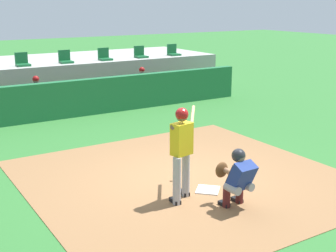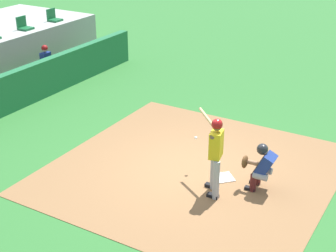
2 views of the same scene
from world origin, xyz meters
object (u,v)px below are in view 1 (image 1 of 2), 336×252
dugout_player_1 (38,95)px  batter_at_plate (182,148)px  stadium_seat_5 (105,57)px  stadium_seat_7 (173,52)px  home_plate (208,190)px  dugout_player_2 (144,84)px  stadium_seat_6 (140,54)px  stadium_seat_4 (65,59)px  stadium_seat_3 (22,62)px  catcher_crouched (237,176)px

dugout_player_1 → batter_at_plate: bearing=-88.3°
dugout_player_1 → stadium_seat_5: 4.02m
batter_at_plate → stadium_seat_5: 10.73m
batter_at_plate → stadium_seat_7: (6.36, 10.25, 0.50)m
home_plate → stadium_seat_7: size_ratio=0.92×
dugout_player_1 → dugout_player_2: bearing=0.0°
home_plate → stadium_seat_5: (2.44, 10.18, 1.51)m
dugout_player_2 → stadium_seat_6: bearing=64.1°
dugout_player_2 → stadium_seat_4: stadium_seat_4 is taller
home_plate → stadium_seat_6: size_ratio=0.92×
home_plate → dugout_player_1: 8.22m
dugout_player_2 → stadium_seat_6: stadium_seat_6 is taller
dugout_player_1 → stadium_seat_3: size_ratio=2.71×
batter_at_plate → dugout_player_2: size_ratio=1.39×
stadium_seat_4 → stadium_seat_6: bearing=0.0°
stadium_seat_5 → stadium_seat_6: size_ratio=1.00×
stadium_seat_3 → stadium_seat_5: bearing=0.0°
batter_at_plate → stadium_seat_4: 10.37m
home_plate → stadium_seat_6: stadium_seat_6 is taller
catcher_crouched → dugout_player_2: 9.53m
home_plate → dugout_player_1: size_ratio=0.34×
dugout_player_2 → stadium_seat_3: stadium_seat_3 is taller
catcher_crouched → stadium_seat_3: 11.12m
dugout_player_1 → stadium_seat_6: 5.45m
stadium_seat_4 → batter_at_plate: bearing=-98.3°
stadium_seat_6 → stadium_seat_7: (1.62, 0.00, 0.00)m
stadium_seat_4 → stadium_seat_5: size_ratio=1.00×
catcher_crouched → stadium_seat_6: stadium_seat_6 is taller
catcher_crouched → stadium_seat_3: (-0.80, 11.05, 0.93)m
home_plate → catcher_crouched: bearing=-91.0°
dugout_player_1 → stadium_seat_5: size_ratio=2.71×
stadium_seat_5 → stadium_seat_7: size_ratio=1.00×
stadium_seat_3 → stadium_seat_6: size_ratio=1.00×
catcher_crouched → stadium_seat_5: bearing=77.5°
stadium_seat_3 → stadium_seat_7: 6.50m
home_plate → dugout_player_2: 8.73m
stadium_seat_3 → stadium_seat_7: same height
dugout_player_2 → stadium_seat_5: (-0.64, 2.03, 0.86)m
dugout_player_1 → stadium_seat_4: stadium_seat_4 is taller
stadium_seat_4 → stadium_seat_6: (3.25, 0.00, 0.00)m
dugout_player_2 → stadium_seat_6: size_ratio=2.71×
stadium_seat_6 → catcher_crouched: bearing=-110.2°
home_plate → stadium_seat_6: (4.06, 10.18, 1.51)m
home_plate → stadium_seat_5: size_ratio=0.92×
stadium_seat_4 → stadium_seat_3: bearing=180.0°
stadium_seat_4 → home_plate: bearing=-94.6°
home_plate → catcher_crouched: 1.05m
dugout_player_1 → stadium_seat_7: bearing=17.1°
catcher_crouched → dugout_player_1: size_ratio=1.56×
catcher_crouched → stadium_seat_5: stadium_seat_5 is taller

